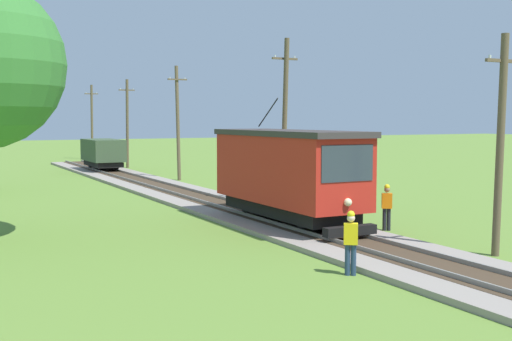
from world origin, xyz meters
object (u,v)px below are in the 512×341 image
track_worker (351,240)px  utility_pole_horizon (92,121)px  utility_pole_near_tram (500,143)px  utility_pole_distant (127,123)px  freight_car (103,153)px  red_tram (288,172)px  second_worker (387,205)px  utility_pole_far (178,122)px  utility_pole_mid (285,121)px

track_worker → utility_pole_horizon: bearing=-150.4°
utility_pole_near_tram → utility_pole_distant: (0.00, 40.34, 0.40)m
freight_car → red_tram: bearing=-90.0°
utility_pole_distant → utility_pole_horizon: utility_pole_horizon is taller
second_worker → track_worker: bearing=-14.1°
freight_car → utility_pole_distant: utility_pole_distant is taller
freight_car → second_worker: (2.94, -31.57, -0.57)m
red_tram → utility_pole_far: (3.05, 20.29, 1.86)m
utility_pole_far → utility_pole_horizon: utility_pole_far is taller
freight_car → track_worker: bearing=-93.8°
freight_car → utility_pole_far: 9.64m
track_worker → utility_pole_mid: bearing=-167.2°
utility_pole_far → track_worker: bearing=-101.2°
utility_pole_horizon → second_worker: (-0.11, -48.14, -3.00)m
red_tram → second_worker: bearing=-40.2°
utility_pole_mid → utility_pole_distant: bearing=90.0°
utility_pole_far → freight_car: bearing=109.1°
freight_car → track_worker: 36.77m
utility_pole_mid → red_tram: bearing=-118.9°
utility_pole_distant → second_worker: utility_pole_distant is taller
red_tram → utility_pole_horizon: utility_pole_horizon is taller
utility_pole_mid → second_worker: 8.61m
utility_pole_horizon → utility_pole_distant: bearing=-90.0°
utility_pole_near_tram → track_worker: utility_pole_near_tram is taller
utility_pole_mid → utility_pole_distant: (-0.00, 27.12, -0.26)m
track_worker → second_worker: size_ratio=1.00×
utility_pole_near_tram → utility_pole_horizon: 53.36m
utility_pole_near_tram → utility_pole_horizon: utility_pole_horizon is taller
freight_car → second_worker: size_ratio=2.91×
freight_car → utility_pole_mid: 23.91m
track_worker → second_worker: same height
utility_pole_near_tram → second_worker: utility_pole_near_tram is taller
red_tram → utility_pole_horizon: 45.80m
utility_pole_far → red_tram: bearing=-98.5°
track_worker → utility_pole_near_tram: bearing=124.4°
utility_pole_distant → red_tram: bearing=-95.3°
freight_car → utility_pole_horizon: size_ratio=0.67×
utility_pole_horizon → track_worker: bearing=-95.9°
utility_pole_near_tram → second_worker: 5.81m
utility_pole_far → track_worker: utility_pole_far is taller
utility_pole_mid → freight_car: bearing=97.4°
freight_car → utility_pole_near_tram: size_ratio=0.76×
utility_pole_near_tram → utility_pole_distant: size_ratio=0.90×
track_worker → freight_car: bearing=-148.3°
track_worker → second_worker: bearing=169.0°
red_tram → track_worker: 8.07m
red_tram → freight_car: (-0.00, 29.09, -0.64)m
freight_car → second_worker: 31.71m
red_tram → freight_car: 29.10m
utility_pole_near_tram → utility_pole_far: utility_pole_far is taller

